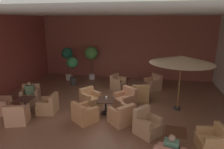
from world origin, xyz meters
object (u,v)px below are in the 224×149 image
Objects in this scene: armchair_front_left_south at (84,114)px; armchair_mid_center_north at (31,96)px; armchair_front_left_north at (125,100)px; potted_tree_mid_right at (91,55)px; armchair_mid_center_west at (48,106)px; patron_by_window at (171,148)px; cafe_table_front_left at (106,103)px; armchair_rear_right_north at (212,141)px; cafe_table_front_right at (136,84)px; cafe_table_rear_right at (175,136)px; potted_tree_left_corner at (67,56)px; armchair_rear_right_east at (147,125)px; cafe_table_mid_center at (25,103)px; patron_blue_shirt at (30,89)px; iced_drink_cup at (106,97)px; patio_umbrella_tall_red at (182,60)px; armchair_mid_center_south at (17,116)px; armchair_front_left_east at (90,99)px; armchair_front_right_east at (140,95)px; potted_tree_mid_left at (72,66)px; armchair_front_right_south at (153,84)px; armchair_front_left_west at (122,116)px; armchair_front_right_north at (118,84)px; armchair_mid_center_east at (1,106)px.

armchair_front_left_south is 1.10× the size of armchair_mid_center_north.
potted_tree_mid_right is at bearing 124.88° from armchair_front_left_north.
armchair_mid_center_west is 5.44m from patron_by_window.
armchair_rear_right_north is (3.67, -1.80, -0.15)m from cafe_table_front_left.
cafe_table_front_right is at bearing 80.35° from armchair_front_left_north.
cafe_table_rear_right is 0.32× the size of potted_tree_left_corner.
cafe_table_front_right is 4.04m from armchair_rear_right_east.
armchair_front_left_north reaches higher than cafe_table_mid_center.
iced_drink_cup is at bearing -3.64° from patron_blue_shirt.
patio_umbrella_tall_red is (5.42, 1.39, 1.93)m from armchair_mid_center_west.
armchair_mid_center_north is 1.99m from armchair_mid_center_south.
armchair_front_left_east is 2.41m from armchair_front_right_east.
armchair_rear_right_north is at bearing -16.29° from patron_blue_shirt.
patio_umbrella_tall_red is at bearing 16.25° from iced_drink_cup.
armchair_front_left_east is at bearing 145.03° from cafe_table_front_left.
armchair_front_left_north is 4.47m from potted_tree_mid_left.
armchair_front_left_east reaches higher than armchair_rear_right_north.
armchair_front_left_north is 1.05× the size of armchair_front_right_south.
potted_tree_mid_right is (1.69, 4.36, 1.30)m from armchair_mid_center_north.
potted_tree_left_corner reaches higher than armchair_front_left_west.
armchair_front_right_east is at bearing -43.17° from potted_tree_mid_right.
armchair_front_left_north is at bearing 113.46° from patron_by_window.
potted_tree_mid_right reaches higher than potted_tree_left_corner.
armchair_front_right_east is at bearing 124.62° from armchair_rear_right_north.
patio_umbrella_tall_red is (1.28, 2.27, 1.89)m from armchair_rear_right_east.
armchair_mid_center_west is at bearing -139.10° from armchair_front_right_south.
armchair_rear_right_north reaches higher than cafe_table_front_left.
armchair_front_right_north is 5.89m from armchair_mid_center_east.
armchair_front_left_south is 1.19× the size of armchair_mid_center_south.
potted_tree_left_corner reaches higher than armchair_front_right_north.
potted_tree_mid_left is (-4.13, 1.79, 0.85)m from armchair_front_right_east.
cafe_table_front_left is 3.25m from cafe_table_rear_right.
armchair_front_right_south is at bearing 43.96° from armchair_mid_center_south.
armchair_mid_center_east is 4.46m from iced_drink_cup.
armchair_front_left_west reaches higher than cafe_table_front_right.
armchair_rear_right_east is 1.56× the size of patron_by_window.
potted_tree_left_corner is at bearing 130.53° from armchair_front_left_west.
cafe_table_front_left is 0.77× the size of armchair_front_right_north.
armchair_mid_center_north is 1.55m from armchair_mid_center_west.
armchair_front_left_south is 0.51× the size of potted_tree_mid_right.
iced_drink_cup is at bearing 141.27° from cafe_table_rear_right.
armchair_rear_right_east is (-1.94, 0.53, 0.03)m from armchair_rear_right_north.
iced_drink_cup is (0.65, 0.98, 0.36)m from armchair_front_left_south.
armchair_rear_right_east reaches higher than armchair_front_left_west.
cafe_table_mid_center is at bearing -69.55° from armchair_mid_center_north.
armchair_front_left_east reaches higher than cafe_table_rear_right.
armchair_rear_right_east is at bearing -16.64° from patron_blue_shirt.
patron_blue_shirt is at bearing -110.89° from potted_tree_mid_right.
patio_umbrella_tall_red is (0.42, 2.96, 1.80)m from cafe_table_rear_right.
iced_drink_cup is at bearing -131.64° from armchair_front_right_east.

